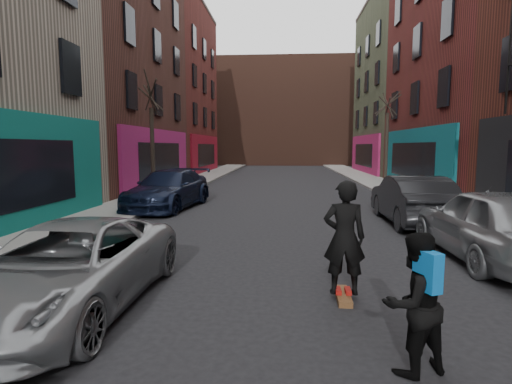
# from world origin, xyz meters

# --- Properties ---
(sidewalk_left) EXTENTS (2.50, 84.00, 0.13)m
(sidewalk_left) POSITION_xyz_m (-6.25, 30.00, 0.07)
(sidewalk_left) COLOR gray
(sidewalk_left) RESTS_ON ground
(sidewalk_right) EXTENTS (2.50, 84.00, 0.13)m
(sidewalk_right) POSITION_xyz_m (6.25, 30.00, 0.07)
(sidewalk_right) COLOR gray
(sidewalk_right) RESTS_ON ground
(building_far) EXTENTS (40.00, 10.00, 14.00)m
(building_far) POSITION_xyz_m (0.00, 56.00, 7.00)
(building_far) COLOR #47281E
(building_far) RESTS_ON ground
(tree_left_far) EXTENTS (2.00, 2.00, 6.50)m
(tree_left_far) POSITION_xyz_m (-6.20, 18.00, 3.38)
(tree_left_far) COLOR black
(tree_left_far) RESTS_ON sidewalk_left
(tree_right_far) EXTENTS (2.00, 2.00, 6.80)m
(tree_right_far) POSITION_xyz_m (6.20, 24.00, 3.53)
(tree_right_far) COLOR black
(tree_right_far) RESTS_ON sidewalk_right
(parked_left_far) EXTENTS (2.27, 4.81, 1.33)m
(parked_left_far) POSITION_xyz_m (-3.20, 5.03, 0.66)
(parked_left_far) COLOR gray
(parked_left_far) RESTS_ON ground
(parked_left_end) EXTENTS (2.81, 5.54, 1.54)m
(parked_left_end) POSITION_xyz_m (-4.60, 15.08, 0.77)
(parked_left_end) COLOR black
(parked_left_end) RESTS_ON ground
(parked_right_far) EXTENTS (2.02, 4.86, 1.65)m
(parked_right_far) POSITION_xyz_m (4.60, 8.23, 0.82)
(parked_right_far) COLOR gray
(parked_right_far) RESTS_ON ground
(parked_right_end) EXTENTS (1.71, 4.79, 1.57)m
(parked_right_end) POSITION_xyz_m (4.21, 12.45, 0.79)
(parked_right_end) COLOR black
(parked_right_end) RESTS_ON ground
(skateboard) EXTENTS (0.24, 0.80, 0.10)m
(skateboard) POSITION_xyz_m (1.07, 5.73, 0.05)
(skateboard) COLOR brown
(skateboard) RESTS_ON ground
(skateboarder) EXTENTS (0.69, 0.46, 1.87)m
(skateboarder) POSITION_xyz_m (1.07, 5.73, 1.03)
(skateboarder) COLOR black
(skateboarder) RESTS_ON skateboard
(pedestrian) EXTENTS (0.94, 0.85, 1.58)m
(pedestrian) POSITION_xyz_m (1.52, 3.62, 0.80)
(pedestrian) COLOR black
(pedestrian) RESTS_ON ground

